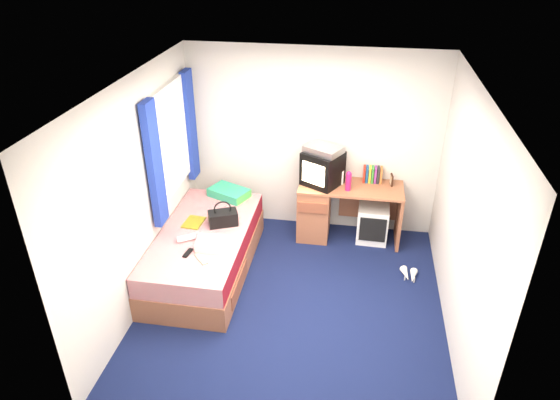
% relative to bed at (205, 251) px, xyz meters
% --- Properties ---
extents(ground, '(3.40, 3.40, 0.00)m').
position_rel_bed_xyz_m(ground, '(1.10, -0.43, -0.27)').
color(ground, '#0C1438').
rests_on(ground, ground).
extents(room_shell, '(3.40, 3.40, 3.40)m').
position_rel_bed_xyz_m(room_shell, '(1.10, -0.43, 1.18)').
color(room_shell, white).
rests_on(room_shell, ground).
extents(bed, '(1.01, 2.00, 0.54)m').
position_rel_bed_xyz_m(bed, '(0.00, 0.00, 0.00)').
color(bed, '#A66545').
rests_on(bed, ground).
extents(pillow, '(0.57, 0.48, 0.11)m').
position_rel_bed_xyz_m(pillow, '(0.08, 0.86, 0.33)').
color(pillow, teal).
rests_on(pillow, bed).
extents(desk, '(1.30, 0.55, 0.75)m').
position_rel_bed_xyz_m(desk, '(1.35, 1.00, 0.14)').
color(desk, '#A66545').
rests_on(desk, ground).
extents(storage_cube, '(0.39, 0.39, 0.48)m').
position_rel_bed_xyz_m(storage_cube, '(1.94, 0.99, -0.03)').
color(storage_cube, white).
rests_on(storage_cube, ground).
extents(crt_tv, '(0.57, 0.56, 0.43)m').
position_rel_bed_xyz_m(crt_tv, '(1.26, 1.00, 0.70)').
color(crt_tv, black).
rests_on(crt_tv, desk).
extents(vcr, '(0.53, 0.48, 0.08)m').
position_rel_bed_xyz_m(vcr, '(1.26, 1.01, 0.95)').
color(vcr, '#A8A8AB').
rests_on(vcr, crt_tv).
extents(book_row, '(0.24, 0.13, 0.20)m').
position_rel_bed_xyz_m(book_row, '(1.88, 1.17, 0.58)').
color(book_row, maroon).
rests_on(book_row, desk).
extents(picture_frame, '(0.04, 0.12, 0.14)m').
position_rel_bed_xyz_m(picture_frame, '(2.12, 1.11, 0.55)').
color(picture_frame, black).
rests_on(picture_frame, desk).
extents(pink_water_bottle, '(0.08, 0.08, 0.23)m').
position_rel_bed_xyz_m(pink_water_bottle, '(1.59, 0.88, 0.59)').
color(pink_water_bottle, '#D11D60').
rests_on(pink_water_bottle, desk).
extents(aerosol_can, '(0.05, 0.05, 0.18)m').
position_rel_bed_xyz_m(aerosol_can, '(1.50, 1.03, 0.57)').
color(aerosol_can, white).
rests_on(aerosol_can, desk).
extents(handbag, '(0.38, 0.30, 0.31)m').
position_rel_bed_xyz_m(handbag, '(0.19, 0.18, 0.36)').
color(handbag, black).
rests_on(handbag, bed).
extents(towel, '(0.31, 0.26, 0.10)m').
position_rel_bed_xyz_m(towel, '(0.17, -0.31, 0.32)').
color(towel, silver).
rests_on(towel, bed).
extents(magazine, '(0.23, 0.29, 0.01)m').
position_rel_bed_xyz_m(magazine, '(-0.17, 0.16, 0.28)').
color(magazine, yellow).
rests_on(magazine, bed).
extents(water_bottle, '(0.21, 0.17, 0.07)m').
position_rel_bed_xyz_m(water_bottle, '(-0.13, -0.22, 0.31)').
color(water_bottle, white).
rests_on(water_bottle, bed).
extents(colour_swatch_fan, '(0.19, 0.21, 0.01)m').
position_rel_bed_xyz_m(colour_swatch_fan, '(0.14, -0.53, 0.28)').
color(colour_swatch_fan, gold).
rests_on(colour_swatch_fan, bed).
extents(remote_control, '(0.08, 0.17, 0.02)m').
position_rel_bed_xyz_m(remote_control, '(-0.03, -0.46, 0.28)').
color(remote_control, black).
rests_on(remote_control, bed).
extents(window_assembly, '(0.11, 1.42, 1.40)m').
position_rel_bed_xyz_m(window_assembly, '(-0.45, 0.47, 1.15)').
color(window_assembly, silver).
rests_on(window_assembly, room_shell).
extents(white_heels, '(0.21, 0.26, 0.09)m').
position_rel_bed_xyz_m(white_heels, '(2.38, 0.22, -0.23)').
color(white_heels, white).
rests_on(white_heels, ground).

